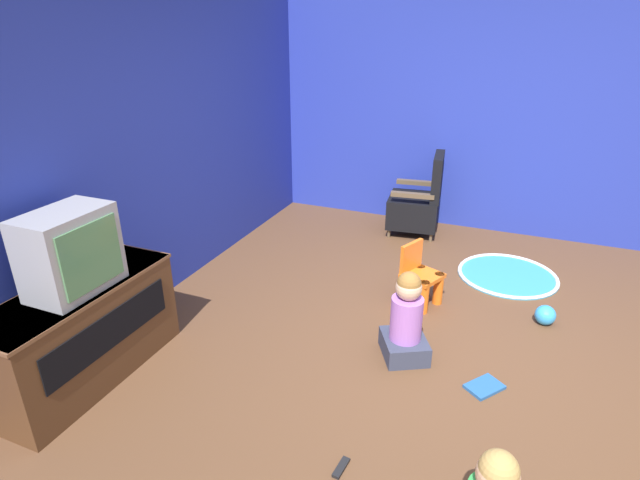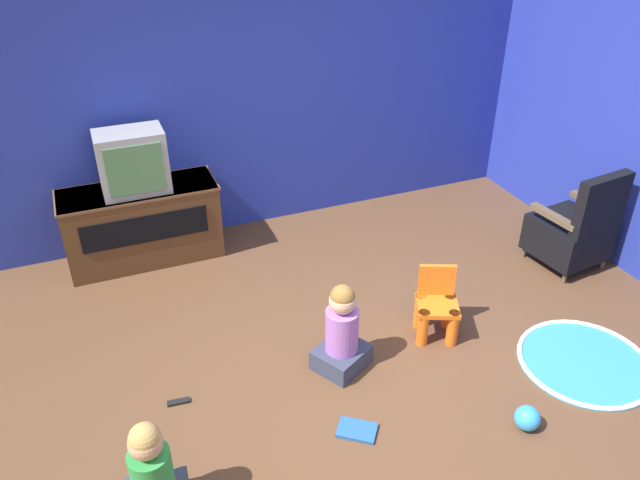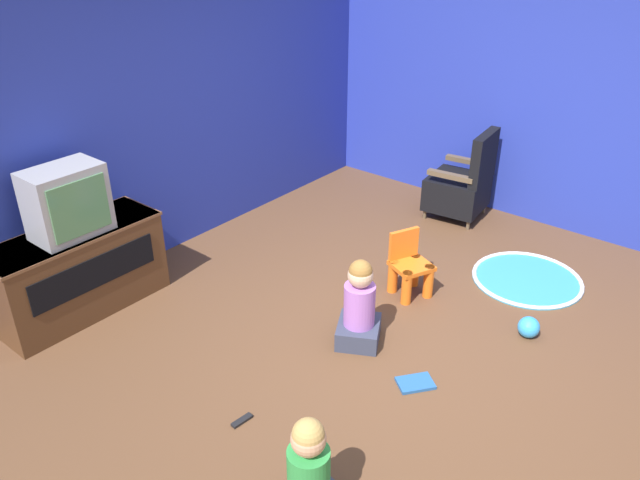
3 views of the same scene
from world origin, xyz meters
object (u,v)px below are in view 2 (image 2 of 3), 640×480
black_armchair (574,230)px  yellow_kid_chair (436,309)px  toy_ball (527,418)px  book (357,430)px  television (132,162)px  tv_cabinet (143,223)px  child_watching_center (153,477)px  child_watching_left (342,333)px  remote_control (179,402)px

black_armchair → yellow_kid_chair: black_armchair is taller
toy_ball → book: size_ratio=0.56×
book → television: bearing=-33.1°
black_armchair → book: size_ratio=3.22×
tv_cabinet → yellow_kid_chair: 2.70m
child_watching_center → toy_ball: (2.29, -0.27, -0.21)m
tv_cabinet → television: size_ratio=2.43×
child_watching_center → book: 1.31m
child_watching_left → toy_ball: 1.33m
black_armchair → remote_control: (-3.59, -0.37, -0.35)m
yellow_kid_chair → remote_control: bearing=-156.8°
child_watching_left → tv_cabinet: bearing=89.6°
tv_cabinet → remote_control: size_ratio=8.84×
tv_cabinet → remote_control: 1.96m
yellow_kid_chair → child_watching_left: (-0.81, -0.07, 0.08)m
yellow_kid_chair → remote_control: (-1.98, 0.01, -0.21)m
yellow_kid_chair → child_watching_center: 2.37m
remote_control → child_watching_left: bearing=-177.7°
television → toy_ball: size_ratio=3.36×
yellow_kid_chair → television: bearing=158.4°
child_watching_left → book: bearing=-133.0°
book → child_watching_center: bearing=42.0°
television → book: 2.88m
child_watching_left → child_watching_center: child_watching_left is taller
black_armchair → book: bearing=15.2°
yellow_kid_chair → book: 1.20m
yellow_kid_chair → child_watching_center: bearing=-137.4°
tv_cabinet → child_watching_center: (-0.36, -2.71, -0.07)m
toy_ball → yellow_kid_chair: bearing=92.9°
television → book: (0.91, -2.56, -0.96)m
child_watching_center → remote_control: 0.87m
child_watching_center → book: (1.27, 0.11, -0.28)m
child_watching_left → toy_ball: bearing=-77.1°
tv_cabinet → television: 0.61m
black_armchair → book: black_armchair is taller
child_watching_center → toy_ball: bearing=0.9°
yellow_kid_chair → book: size_ratio=1.85×
yellow_kid_chair → book: yellow_kid_chair is taller
black_armchair → yellow_kid_chair: bearing=6.3°
television → remote_control: television is taller
television → child_watching_left: bearing=-61.3°
tv_cabinet → remote_control: (-0.10, -1.92, -0.35)m
tv_cabinet → black_armchair: 3.82m
black_armchair → toy_ball: size_ratio=5.76×
tv_cabinet → child_watching_left: (1.07, -2.00, -0.06)m
book → black_armchair: bearing=-120.7°
remote_control → book: bearing=152.1°
tv_cabinet → book: (0.91, -2.60, -0.35)m
black_armchair → child_watching_left: size_ratio=1.37×
child_watching_left → remote_control: size_ratio=4.55×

